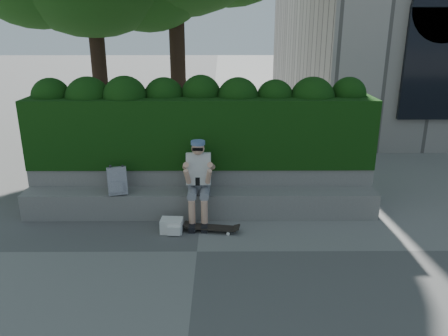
{
  "coord_description": "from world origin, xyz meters",
  "views": [
    {
      "loc": [
        0.36,
        -5.64,
        3.17
      ],
      "look_at": [
        0.4,
        1.0,
        0.95
      ],
      "focal_mm": 35.0,
      "sensor_mm": 36.0,
      "label": 1
    }
  ],
  "objects_px": {
    "skateboard": "(212,228)",
    "backpack_ground": "(172,225)",
    "person": "(199,178)",
    "backpack_plaid": "(117,181)"
  },
  "relations": [
    {
      "from": "skateboard",
      "to": "person",
      "type": "bearing_deg",
      "value": 125.38
    },
    {
      "from": "person",
      "to": "backpack_ground",
      "type": "relative_size",
      "value": 4.02
    },
    {
      "from": "skateboard",
      "to": "backpack_ground",
      "type": "xyz_separation_m",
      "value": [
        -0.63,
        -0.0,
        0.04
      ]
    },
    {
      "from": "backpack_plaid",
      "to": "person",
      "type": "bearing_deg",
      "value": -19.47
    },
    {
      "from": "person",
      "to": "skateboard",
      "type": "bearing_deg",
      "value": -63.45
    },
    {
      "from": "backpack_plaid",
      "to": "backpack_ground",
      "type": "distance_m",
      "value": 1.21
    },
    {
      "from": "backpack_plaid",
      "to": "backpack_ground",
      "type": "xyz_separation_m",
      "value": [
        0.94,
        -0.51,
        -0.57
      ]
    },
    {
      "from": "backpack_ground",
      "to": "person",
      "type": "bearing_deg",
      "value": 49.64
    },
    {
      "from": "skateboard",
      "to": "backpack_plaid",
      "type": "xyz_separation_m",
      "value": [
        -1.57,
        0.51,
        0.61
      ]
    },
    {
      "from": "skateboard",
      "to": "backpack_ground",
      "type": "relative_size",
      "value": 2.39
    }
  ]
}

